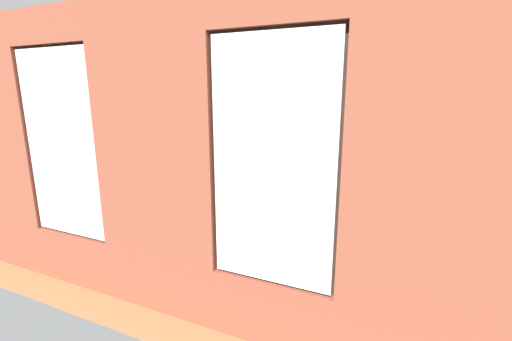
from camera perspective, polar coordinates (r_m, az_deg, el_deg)
The scene contains 22 objects.
ground_plane at distance 5.94m, azimuth 0.93°, elevation -9.22°, with size 7.28×5.90×0.10m, color #99663D.
brick_wall_with_windows at distance 3.38m, azimuth -16.56°, elevation 0.05°, with size 6.68×0.30×3.02m.
white_wall_right at distance 7.34m, azimuth -24.16°, elevation 6.51°, with size 0.10×4.90×3.02m, color silver.
couch_by_window at distance 4.19m, azimuth -8.39°, elevation -13.64°, with size 1.76×0.87×0.80m.
couch_left at distance 4.85m, azimuth 28.28°, elevation -11.33°, with size 1.02×2.01×0.80m.
coffee_table at distance 5.85m, azimuth 3.90°, elevation -5.00°, with size 1.34×0.87×0.45m.
cup_ceramic at distance 5.97m, azimuth 2.77°, elevation -3.64°, with size 0.07×0.07×0.08m, color silver.
candle_jar at distance 5.84m, azimuth 7.83°, elevation -4.00°, with size 0.08×0.08×0.11m, color #B7333D.
table_plant_small at distance 5.65m, azimuth 4.41°, elevation -4.04°, with size 0.11×0.11×0.18m.
remote_gray at distance 5.86m, azimuth -0.23°, elevation -4.28°, with size 0.05×0.17×0.02m, color #59595B.
remote_silver at distance 5.83m, azimuth 3.90°, elevation -4.41°, with size 0.05×0.17×0.02m, color #B2B2B7.
media_console at distance 7.81m, azimuth -18.13°, elevation -1.97°, with size 1.18×0.42×0.53m, color black.
tv_flatscreen at distance 7.68m, azimuth -18.45°, elevation 2.70°, with size 1.08×0.20×0.76m.
papasan_chair at distance 7.56m, azimuth 2.72°, elevation -0.34°, with size 1.15×1.15×0.71m.
potted_plant_near_tv at distance 6.57m, azimuth -21.01°, elevation 0.51°, with size 0.96×0.96×1.32m.
potted_plant_corner_far_left at distance 3.52m, azimuth 32.57°, elevation -17.94°, with size 0.52×0.52×0.81m.
potted_plant_between_couches at distance 3.60m, azimuth 10.57°, elevation -12.24°, with size 1.00×1.05×1.49m.
potted_plant_beside_window_right at distance 5.54m, azimuth -30.01°, elevation -4.16°, with size 0.77×0.77×1.14m.
potted_plant_corner_near_left at distance 7.22m, azimuth 28.46°, elevation -1.94°, with size 0.48×0.48×0.84m.
potted_plant_foreground_right at distance 8.63m, azimuth -10.50°, elevation 2.58°, with size 0.93×0.77×1.27m.
potted_plant_mid_room_small at distance 6.32m, azimuth 13.53°, elevation -2.73°, with size 0.53×0.53×0.79m.
potted_plant_by_left_couch at distance 6.15m, azimuth 23.81°, elevation -5.68°, with size 0.21×0.21×0.50m.
Camera 1 is at (-2.18, 5.05, 2.20)m, focal length 24.00 mm.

